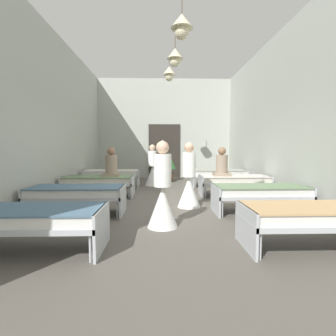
{
  "coord_description": "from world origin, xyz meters",
  "views": [
    {
      "loc": [
        -0.19,
        -6.2,
        1.35
      ],
      "look_at": [
        0.0,
        -0.02,
        0.87
      ],
      "focal_mm": 27.61,
      "sensor_mm": 36.0,
      "label": 1
    }
  ],
  "objects": [
    {
      "name": "potted_plant",
      "position": [
        0.17,
        4.39,
        0.72
      ],
      "size": [
        0.6,
        0.6,
        1.15
      ],
      "color": "brown",
      "rests_on": "ground"
    },
    {
      "name": "nurse_mid_aisle",
      "position": [
        -0.15,
        -1.86,
        0.53
      ],
      "size": [
        0.52,
        0.52,
        1.49
      ],
      "rotation": [
        0.0,
        0.0,
        5.78
      ],
      "color": "white",
      "rests_on": "ground"
    },
    {
      "name": "bed_left_row_2",
      "position": [
        -1.89,
        0.95,
        0.44
      ],
      "size": [
        1.9,
        0.84,
        0.57
      ],
      "color": "#B7BCC1",
      "rests_on": "ground"
    },
    {
      "name": "bed_left_row_1",
      "position": [
        -1.89,
        -0.95,
        0.44
      ],
      "size": [
        1.9,
        0.84,
        0.57
      ],
      "color": "#B7BCC1",
      "rests_on": "ground"
    },
    {
      "name": "bed_right_row_3",
      "position": [
        1.89,
        2.85,
        0.44
      ],
      "size": [
        1.9,
        0.84,
        0.57
      ],
      "color": "#B7BCC1",
      "rests_on": "ground"
    },
    {
      "name": "ground_plane",
      "position": [
        0.0,
        0.0,
        -0.05
      ],
      "size": [
        6.47,
        11.43,
        0.1
      ],
      "primitive_type": "cube",
      "color": "#59544C"
    },
    {
      "name": "patient_seated_primary",
      "position": [
        -1.54,
        0.93,
        0.87
      ],
      "size": [
        0.44,
        0.44,
        0.8
      ],
      "color": "gray",
      "rests_on": "bed_left_row_2"
    },
    {
      "name": "bed_right_row_2",
      "position": [
        1.89,
        0.95,
        0.44
      ],
      "size": [
        1.9,
        0.84,
        0.57
      ],
      "color": "#B7BCC1",
      "rests_on": "ground"
    },
    {
      "name": "nurse_far_aisle",
      "position": [
        -0.47,
        3.04,
        0.53
      ],
      "size": [
        0.52,
        0.52,
        1.49
      ],
      "rotation": [
        0.0,
        0.0,
        4.61
      ],
      "color": "white",
      "rests_on": "ground"
    },
    {
      "name": "bed_right_row_1",
      "position": [
        1.89,
        -0.95,
        0.44
      ],
      "size": [
        1.9,
        0.84,
        0.57
      ],
      "color": "#B7BCC1",
      "rests_on": "ground"
    },
    {
      "name": "bed_left_row_3",
      "position": [
        -1.89,
        2.85,
        0.44
      ],
      "size": [
        1.9,
        0.84,
        0.57
      ],
      "color": "#B7BCC1",
      "rests_on": "ground"
    },
    {
      "name": "nurse_near_aisle",
      "position": [
        0.47,
        -0.37,
        0.53
      ],
      "size": [
        0.52,
        0.52,
        1.49
      ],
      "rotation": [
        0.0,
        0.0,
        5.53
      ],
      "color": "white",
      "rests_on": "ground"
    },
    {
      "name": "bed_left_row_0",
      "position": [
        -1.89,
        -2.85,
        0.44
      ],
      "size": [
        1.9,
        0.84,
        0.57
      ],
      "color": "#B7BCC1",
      "rests_on": "ground"
    },
    {
      "name": "bed_right_row_0",
      "position": [
        1.89,
        -2.85,
        0.44
      ],
      "size": [
        1.9,
        0.84,
        0.57
      ],
      "color": "#B7BCC1",
      "rests_on": "ground"
    },
    {
      "name": "room_shell",
      "position": [
        0.0,
        1.26,
        2.21
      ],
      "size": [
        6.27,
        11.03,
        4.41
      ],
      "color": "#B2B7AD",
      "rests_on": "ground"
    },
    {
      "name": "patient_seated_secondary",
      "position": [
        1.54,
        0.95,
        0.87
      ],
      "size": [
        0.44,
        0.44,
        0.8
      ],
      "color": "gray",
      "rests_on": "bed_right_row_2"
    }
  ]
}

